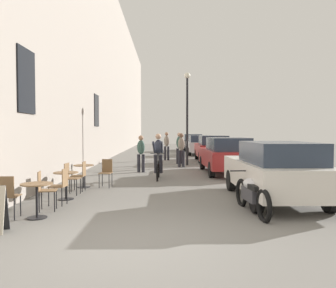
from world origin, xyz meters
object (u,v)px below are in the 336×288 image
at_px(cafe_chair_near_toward_street, 8,194).
at_px(cafe_table_far, 84,171).
at_px(cafe_chair_far_toward_wall, 106,171).
at_px(parked_motorcycle, 252,194).
at_px(cafe_chair_mid_toward_street, 61,184).
at_px(parked_car_nearest, 274,170).
at_px(parked_car_second, 226,155).
at_px(pedestrian_near, 141,152).
at_px(cafe_table_mid, 66,180).
at_px(cafe_chair_mid_toward_wall, 70,176).
at_px(cafe_chair_near_toward_wall, 44,188).
at_px(parked_car_fifth, 192,142).
at_px(pedestrian_mid, 181,148).
at_px(cafe_chair_far_toward_street, 81,174).
at_px(pedestrian_furthest, 167,144).
at_px(parked_car_third, 212,148).
at_px(cafe_table_near, 37,193).
at_px(street_lamp, 187,107).
at_px(pedestrian_far, 179,146).
at_px(cyclist_on_bicycle, 158,157).
at_px(parked_car_fourth, 199,145).

distance_m(cafe_chair_near_toward_street, cafe_table_far, 3.96).
xyz_separation_m(cafe_chair_far_toward_wall, parked_motorcycle, (3.79, -3.49, -0.11)).
height_order(cafe_chair_mid_toward_street, parked_car_nearest, parked_car_nearest).
bearing_deg(parked_car_second, pedestrian_near, 172.73).
height_order(cafe_table_mid, cafe_table_far, same).
xyz_separation_m(cafe_table_mid, cafe_chair_mid_toward_wall, (-0.08, 0.69, -0.00)).
distance_m(cafe_chair_near_toward_wall, parked_car_fifth, 24.46).
distance_m(pedestrian_mid, parked_motorcycle, 9.57).
relative_size(cafe_chair_far_toward_street, parked_car_nearest, 0.21).
xyz_separation_m(pedestrian_furthest, parked_car_nearest, (2.68, -12.37, -0.20)).
relative_size(cafe_chair_far_toward_wall, pedestrian_near, 0.55).
relative_size(cafe_chair_mid_toward_wall, parked_car_nearest, 0.21).
distance_m(cafe_chair_mid_toward_wall, cafe_chair_far_toward_street, 0.56).
bearing_deg(pedestrian_near, parked_car_second, -7.27).
relative_size(cafe_chair_near_toward_street, pedestrian_near, 0.55).
distance_m(parked_car_third, parked_motorcycle, 12.87).
bearing_deg(parked_motorcycle, cafe_chair_far_toward_street, 148.33).
bearing_deg(cafe_chair_far_toward_wall, cafe_chair_mid_toward_street, -103.53).
relative_size(cafe_table_near, cafe_table_mid, 1.00).
height_order(cafe_chair_mid_toward_street, cafe_chair_far_toward_wall, same).
bearing_deg(cafe_chair_mid_toward_street, parked_car_second, 50.04).
distance_m(cafe_table_mid, street_lamp, 10.14).
relative_size(cafe_table_mid, parked_car_third, 0.16).
relative_size(cafe_table_far, parked_motorcycle, 0.34).
relative_size(pedestrian_furthest, street_lamp, 0.36).
bearing_deg(cafe_chair_near_toward_wall, cafe_chair_mid_toward_street, 72.19).
height_order(cafe_table_mid, cafe_chair_far_toward_street, cafe_chair_far_toward_street).
relative_size(cafe_chair_near_toward_wall, pedestrian_far, 0.51).
xyz_separation_m(cyclist_on_bicycle, pedestrian_near, (-0.79, 1.98, 0.10)).
distance_m(cafe_chair_mid_toward_street, pedestrian_far, 11.01).
relative_size(cafe_table_near, parked_car_fifth, 0.17).
relative_size(pedestrian_mid, pedestrian_furthest, 0.97).
bearing_deg(pedestrian_furthest, pedestrian_near, -100.70).
relative_size(cafe_chair_near_toward_wall, pedestrian_near, 0.55).
relative_size(cafe_chair_near_toward_street, parked_car_nearest, 0.21).
bearing_deg(cafe_chair_far_toward_wall, cafe_table_near, -100.98).
relative_size(cafe_chair_mid_toward_street, cafe_table_far, 1.24).
xyz_separation_m(cafe_chair_near_toward_wall, pedestrian_furthest, (2.85, 13.41, 0.47)).
height_order(cafe_chair_far_toward_wall, parked_car_fourth, parked_car_fourth).
xyz_separation_m(pedestrian_mid, parked_car_second, (1.77, -2.53, -0.17)).
bearing_deg(cafe_chair_mid_toward_wall, cafe_chair_mid_toward_street, -83.68).
bearing_deg(cafe_chair_mid_toward_street, pedestrian_furthest, 78.26).
bearing_deg(street_lamp, parked_car_third, 54.09).
height_order(cafe_chair_far_toward_street, parked_car_fifth, parked_car_fifth).
height_order(pedestrian_furthest, parked_car_second, pedestrian_furthest).
distance_m(cafe_chair_far_toward_street, parked_car_fourth, 16.76).
relative_size(cafe_chair_mid_toward_wall, pedestrian_far, 0.51).
bearing_deg(parked_car_second, cafe_table_mid, -133.69).
bearing_deg(parked_car_fifth, pedestrian_mid, -96.87).
relative_size(cafe_table_far, parked_car_second, 0.17).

